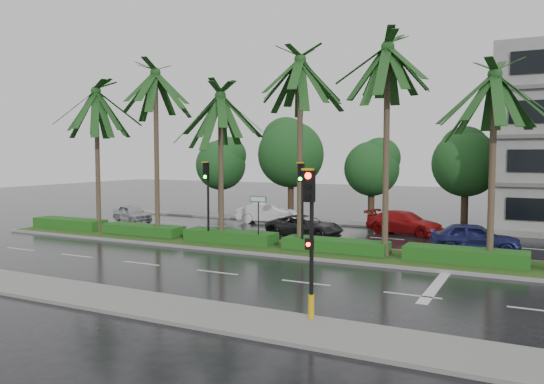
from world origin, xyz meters
The scene contains 17 objects.
ground centered at (0.00, 0.00, 0.00)m, with size 120.00×120.00×0.00m, color black.
near_sidewalk centered at (0.00, -10.20, 0.06)m, with size 40.00×2.40×0.12m, color gray.
far_sidewalk centered at (0.00, 12.00, 0.06)m, with size 40.00×2.00×0.12m, color gray.
median centered at (0.00, 1.00, 0.08)m, with size 36.00×4.00×0.15m.
hedge centered at (0.00, 1.00, 0.45)m, with size 35.20×1.40×0.60m.
lane_markings centered at (3.04, -0.43, 0.01)m, with size 34.00×13.06×0.01m.
palm_row centered at (-1.25, 1.02, 8.31)m, with size 26.30×4.20×10.39m.
signal_near centered at (6.00, -9.39, 2.50)m, with size 0.34×0.45×4.36m.
signal_median_left centered at (-4.00, 0.30, 3.00)m, with size 0.34×0.42×4.36m.
signal_median_right centered at (1.50, 0.30, 3.00)m, with size 0.34×0.42×4.36m.
street_sign centered at (-1.00, 0.48, 2.12)m, with size 0.95×0.09×2.60m.
bg_trees centered at (-0.60, 17.59, 4.57)m, with size 32.57×5.60×8.09m.
car_silver centered at (-14.41, 6.14, 0.63)m, with size 3.68×1.48×1.25m, color #B3B3BB.
car_white centered at (-5.50, 10.21, 0.71)m, with size 4.31×1.50×1.42m, color white.
car_darkgrey centered at (-0.50, 5.39, 0.64)m, with size 4.61×2.12×1.28m, color #232326.
car_red centered at (4.50, 9.28, 0.70)m, with size 4.83×1.97×1.40m, color #9E1112.
car_blue centered at (9.00, 4.67, 0.74)m, with size 4.33×1.74×1.47m, color navy.
Camera 1 is at (11.78, -23.29, 4.85)m, focal length 35.00 mm.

